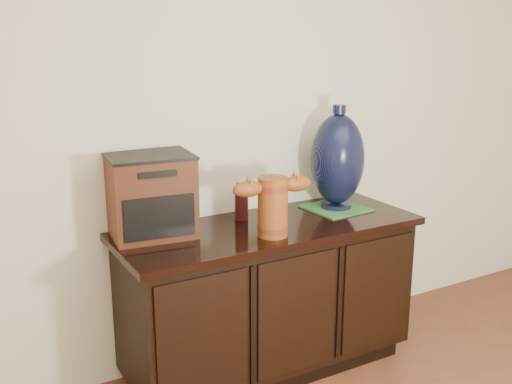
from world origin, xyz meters
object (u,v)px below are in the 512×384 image
tv_radio (151,195)px  sideboard (269,297)px  spray_can (241,201)px  lamp_base (338,160)px  terracotta_vessel (273,203)px

tv_radio → sideboard: bearing=-8.0°
spray_can → tv_radio: bearing=-179.0°
sideboard → lamp_base: bearing=7.8°
sideboard → terracotta_vessel: 0.54m
terracotta_vessel → tv_radio: bearing=155.2°
terracotta_vessel → spray_can: terracotta_vessel is taller
tv_radio → lamp_base: bearing=1.8°
spray_can → sideboard: bearing=-63.4°
sideboard → spray_can: spray_can is taller
spray_can → lamp_base: bearing=-9.3°
lamp_base → spray_can: bearing=170.7°
lamp_base → sideboard: bearing=-172.2°
lamp_base → spray_can: 0.54m
lamp_base → spray_can: (-0.51, 0.08, -0.16)m
tv_radio → lamp_base: size_ratio=0.75×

